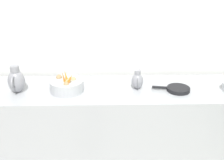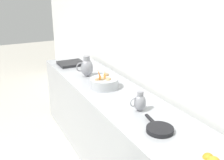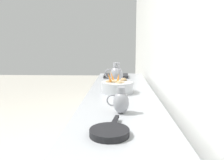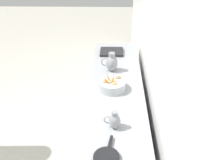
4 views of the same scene
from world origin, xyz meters
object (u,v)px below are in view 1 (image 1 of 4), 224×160
object	(u,v)px
vegetable_colander	(67,85)
skillet_on_counter	(178,89)
metal_pitcher_tall	(16,80)
metal_pitcher_short	(137,80)

from	to	relation	value
vegetable_colander	skillet_on_counter	world-z (taller)	vegetable_colander
metal_pitcher_tall	metal_pitcher_short	xyz separation A→B (m)	(-0.05, 1.09, -0.03)
skillet_on_counter	vegetable_colander	bearing A→B (deg)	-91.36
metal_pitcher_short	metal_pitcher_tall	bearing A→B (deg)	-87.38
metal_pitcher_short	skillet_on_counter	world-z (taller)	metal_pitcher_short
vegetable_colander	metal_pitcher_tall	world-z (taller)	metal_pitcher_tall
metal_pitcher_short	vegetable_colander	bearing A→B (deg)	-86.91
vegetable_colander	metal_pitcher_tall	xyz separation A→B (m)	(0.02, -0.45, 0.06)
metal_pitcher_tall	vegetable_colander	bearing A→B (deg)	91.93
metal_pitcher_tall	skillet_on_counter	size ratio (longest dim) A/B	0.74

